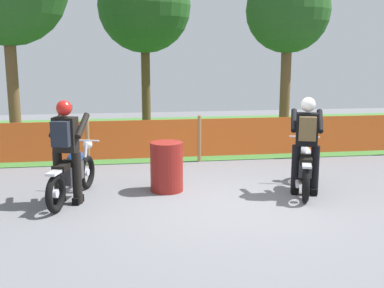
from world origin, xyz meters
TOP-DOWN VIEW (x-y plane):
  - ground at (0.00, 0.00)m, footprint 24.00×24.00m
  - grass_verge at (0.00, 6.69)m, footprint 24.00×7.29m
  - barrier_fence at (-0.00, 3.05)m, footprint 9.88×0.08m
  - tree_near_left at (-0.91, 8.03)m, footprint 2.89×2.89m
  - tree_near_right at (2.75, 5.25)m, footprint 2.24×2.24m
  - motorcycle_lead at (1.47, 0.52)m, footprint 0.82×1.81m
  - motorcycle_trailing at (-2.55, 0.62)m, footprint 0.77×1.88m
  - rider_lead at (1.40, 0.33)m, footprint 0.67×0.77m
  - rider_trailing at (-2.61, 0.42)m, footprint 0.66×0.76m
  - oil_drum at (-0.95, 0.88)m, footprint 0.58×0.58m

SIDE VIEW (x-z plane):
  - ground at x=0.00m, z-range -0.02..0.00m
  - grass_verge at x=0.00m, z-range 0.00..0.01m
  - motorcycle_lead at x=1.47m, z-range -0.01..0.88m
  - oil_drum at x=-0.95m, z-range 0.00..0.88m
  - motorcycle_trailing at x=-2.55m, z-range -0.01..0.90m
  - barrier_fence at x=0.00m, z-range 0.02..1.07m
  - rider_lead at x=1.40m, z-range 0.11..1.80m
  - rider_trailing at x=-2.61m, z-range 0.11..1.80m
  - tree_near_right at x=2.75m, z-range 1.16..5.79m
  - tree_near_left at x=-0.91m, z-range 1.17..6.45m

